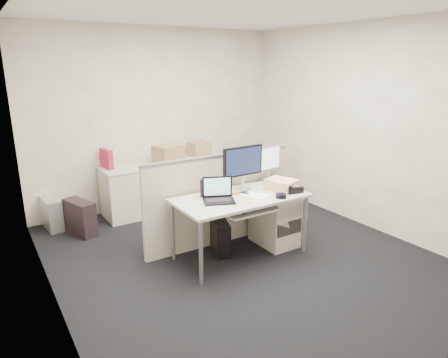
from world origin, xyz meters
TOP-DOWN VIEW (x-y plane):
  - floor at (0.00, 0.00)m, footprint 4.00×4.50m
  - ceiling at (0.00, 0.00)m, footprint 4.00×4.50m
  - wall_back at (0.00, 2.25)m, footprint 4.00×0.02m
  - wall_front at (0.00, -2.25)m, footprint 4.00×0.02m
  - wall_left at (-2.00, 0.00)m, footprint 0.02×4.50m
  - wall_right at (2.00, 0.00)m, footprint 0.02×4.50m
  - desk at (0.00, 0.00)m, footprint 1.50×0.75m
  - keyboard_tray at (0.00, -0.18)m, footprint 0.62×0.32m
  - drawer_pedestal at (0.55, 0.05)m, footprint 0.40×0.55m
  - cubicle_partition at (0.00, 0.45)m, footprint 2.00×0.06m
  - back_counter at (0.00, 1.93)m, footprint 2.00×0.60m
  - monitor_main at (0.15, 0.18)m, footprint 0.53×0.21m
  - monitor_small at (0.65, 0.32)m, footprint 0.38×0.23m
  - laptop at (-0.30, -0.02)m, footprint 0.40×0.36m
  - trackball at (0.35, -0.28)m, footprint 0.14×0.14m
  - desk_phone at (0.60, -0.18)m, footprint 0.24×0.21m
  - paper_stack at (0.15, -0.08)m, footprint 0.30×0.34m
  - sticky_pad at (-0.05, -0.18)m, footprint 0.10×0.10m
  - travel_mug at (-0.35, 0.22)m, footprint 0.09×0.09m
  - banana at (0.00, 0.10)m, footprint 0.17×0.05m
  - cellphone at (0.10, 0.05)m, footprint 0.07×0.11m
  - manila_folders at (0.55, -0.05)m, footprint 0.35×0.40m
  - keyboard at (0.05, -0.14)m, footprint 0.47×0.26m
  - pc_tower_desk at (-0.15, 0.20)m, footprint 0.30×0.45m
  - pc_tower_spare_dark at (-1.42, 1.63)m, footprint 0.34×0.53m
  - pc_tower_spare_silver at (-1.70, 2.03)m, footprint 0.22×0.47m
  - cardboard_box_left at (-0.05, 1.81)m, footprint 0.46×0.40m
  - cardboard_box_right at (0.60, 2.05)m, footprint 0.36×0.30m
  - red_binder at (-0.90, 2.03)m, footprint 0.11×0.32m

SIDE VIEW (x-z plane):
  - floor at x=0.00m, z-range -0.01..0.00m
  - pc_tower_desk at x=-0.15m, z-range 0.00..0.39m
  - pc_tower_spare_silver at x=-1.70m, z-range 0.00..0.43m
  - pc_tower_spare_dark at x=-1.42m, z-range 0.00..0.46m
  - drawer_pedestal at x=0.55m, z-range 0.00..0.65m
  - back_counter at x=0.00m, z-range 0.00..0.72m
  - cubicle_partition at x=0.00m, z-range 0.00..1.10m
  - keyboard_tray at x=0.00m, z-range 0.61..0.63m
  - keyboard at x=0.05m, z-range 0.63..0.66m
  - desk at x=0.00m, z-range 0.30..1.03m
  - sticky_pad at x=-0.05m, z-range 0.73..0.74m
  - paper_stack at x=0.15m, z-range 0.73..0.74m
  - cellphone at x=0.10m, z-range 0.73..0.74m
  - banana at x=0.00m, z-range 0.73..0.77m
  - trackball at x=0.35m, z-range 0.73..0.78m
  - desk_phone at x=0.60m, z-range 0.73..0.80m
  - manila_folders at x=0.55m, z-range 0.73..0.85m
  - travel_mug at x=-0.35m, z-range 0.73..0.91m
  - cardboard_box_right at x=0.60m, z-range 0.72..0.95m
  - laptop at x=-0.30m, z-range 0.73..0.98m
  - red_binder at x=-0.90m, z-range 0.72..1.01m
  - cardboard_box_left at x=-0.05m, z-range 0.72..1.02m
  - monitor_small at x=0.65m, z-range 0.73..1.17m
  - monitor_main at x=0.15m, z-range 0.73..1.26m
  - wall_back at x=0.00m, z-range 0.00..2.70m
  - wall_front at x=0.00m, z-range 0.00..2.70m
  - wall_left at x=-2.00m, z-range 0.00..2.70m
  - wall_right at x=2.00m, z-range 0.00..2.70m
  - ceiling at x=0.00m, z-range 2.70..2.71m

